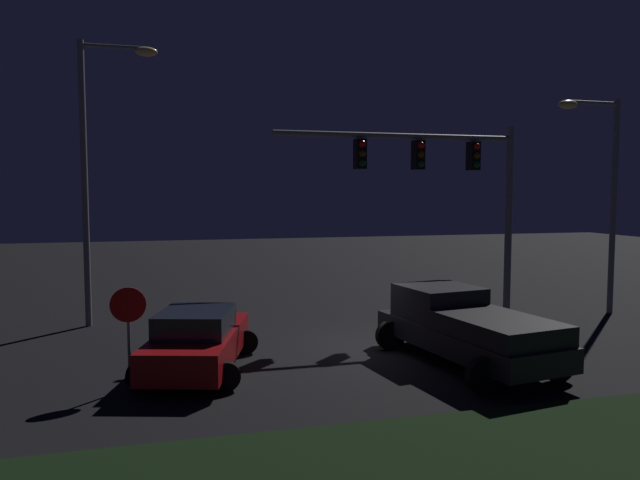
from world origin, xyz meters
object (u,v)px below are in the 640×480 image
(traffic_signal_gantry, at_px, (445,174))
(stop_sign, at_px, (128,318))
(street_lamp_left, at_px, (98,151))
(pickup_truck, at_px, (462,323))
(car_sedan, at_px, (198,340))
(street_lamp_right, at_px, (602,179))

(traffic_signal_gantry, bearing_deg, stop_sign, -154.12)
(street_lamp_left, distance_m, stop_sign, 7.97)
(pickup_truck, height_order, car_sedan, pickup_truck)
(traffic_signal_gantry, xyz_separation_m, street_lamp_right, (5.76, -0.50, -0.14))
(pickup_truck, distance_m, street_lamp_right, 9.53)
(stop_sign, bearing_deg, street_lamp_left, 99.79)
(car_sedan, xyz_separation_m, traffic_signal_gantry, (8.31, 3.82, 4.16))
(traffic_signal_gantry, bearing_deg, car_sedan, -155.34)
(pickup_truck, height_order, street_lamp_left, street_lamp_left)
(pickup_truck, bearing_deg, car_sedan, 72.41)
(pickup_truck, relative_size, traffic_signal_gantry, 0.68)
(street_lamp_right, height_order, stop_sign, street_lamp_right)
(street_lamp_right, bearing_deg, traffic_signal_gantry, 175.03)
(traffic_signal_gantry, height_order, street_lamp_left, street_lamp_left)
(car_sedan, bearing_deg, street_lamp_left, 40.61)
(pickup_truck, distance_m, street_lamp_left, 12.28)
(stop_sign, bearing_deg, car_sedan, 32.18)
(traffic_signal_gantry, relative_size, street_lamp_left, 0.92)
(pickup_truck, bearing_deg, street_lamp_right, -69.34)
(pickup_truck, relative_size, stop_sign, 2.53)
(traffic_signal_gantry, relative_size, stop_sign, 3.73)
(car_sedan, height_order, street_lamp_right, street_lamp_right)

